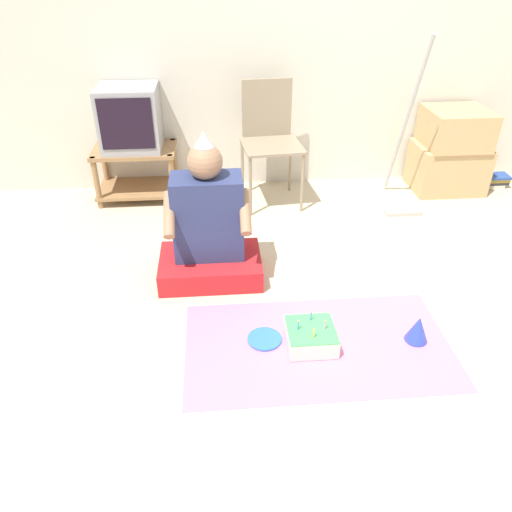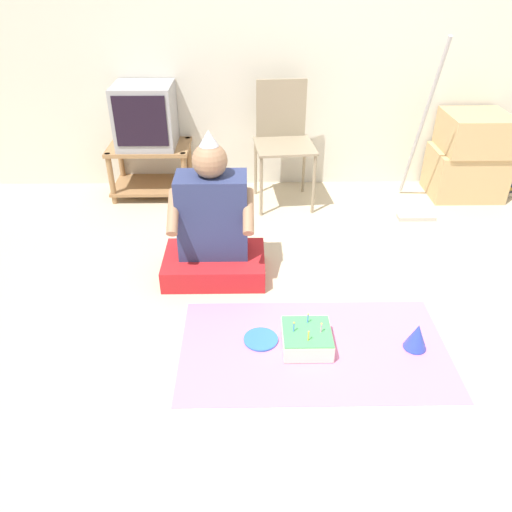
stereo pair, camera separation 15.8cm
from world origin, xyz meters
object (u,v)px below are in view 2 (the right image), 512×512
Objects in this scene: paper_plate at (261,339)px; tv at (145,116)px; cardboard_box_stack at (469,157)px; dust_mop at (419,164)px; birthday_cake at (307,339)px; folding_chair at (283,134)px; party_hat_blue at (417,336)px; person_seated at (213,229)px.

tv is at bearing 114.64° from paper_plate.
paper_plate is (-1.72, -1.80, -0.32)m from cardboard_box_stack.
birthday_cake is at bearing -122.38° from dust_mop.
folding_chair is 5.05× the size of paper_plate.
party_hat_blue is at bearing -105.06° from dust_mop.
person_seated reaches higher than party_hat_blue.
birthday_cake is (-0.98, -1.55, -0.33)m from dust_mop.
tv is at bearing 174.24° from folding_chair.
party_hat_blue is (0.59, -1.81, -0.46)m from folding_chair.
person_seated is at bearing -64.35° from tv.
paper_plate is (-1.22, -1.50, -0.38)m from dust_mop.
tv is at bearing 119.64° from birthday_cake.
birthday_cake is (0.51, -0.71, -0.25)m from person_seated.
person_seated is at bearing -113.99° from folding_chair.
folding_chair is 1.00× the size of person_seated.
dust_mop reaches higher than folding_chair.
paper_plate is at bearing -65.36° from tv.
dust_mop is 1.41× the size of person_seated.
birthday_cake is at bearing -60.36° from tv.
person_seated reaches higher than birthday_cake.
birthday_cake is 1.72× the size of party_hat_blue.
dust_mop reaches higher than paper_plate.
birthday_cake is at bearing -12.54° from paper_plate.
tv is at bearing 115.65° from person_seated.
folding_chair is at bearing 165.99° from dust_mop.
cardboard_box_stack is 2.68× the size of birthday_cake.
dust_mop reaches higher than party_hat_blue.
dust_mop is (1.01, -0.25, -0.15)m from folding_chair.
birthday_cake is (0.03, -1.80, -0.48)m from folding_chair.
folding_chair is at bearing -5.76° from tv.
folding_chair is 1.05m from dust_mop.
birthday_cake is at bearing -54.31° from person_seated.
party_hat_blue is at bearing -34.08° from person_seated.
party_hat_blue is (0.56, -0.01, 0.02)m from birthday_cake.
dust_mop is at bearing 29.33° from person_seated.
paper_plate is at bearing 167.46° from birthday_cake.
dust_mop is at bearing 57.62° from birthday_cake.
tv reaches higher than party_hat_blue.
cardboard_box_stack reaches higher than paper_plate.
paper_plate is at bearing -133.67° from cardboard_box_stack.
person_seated is at bearing -150.19° from cardboard_box_stack.
folding_chair is at bearing -177.96° from cardboard_box_stack.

